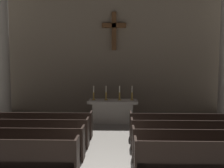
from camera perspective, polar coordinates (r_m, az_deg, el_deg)
pew_left_row_1 at (r=7.35m, az=-21.50°, el=-13.87°), size 3.59×0.50×0.95m
pew_left_row_2 at (r=8.29m, az=-18.55°, el=-11.57°), size 3.59×0.50×0.95m
pew_left_row_3 at (r=9.25m, az=-16.23°, el=-9.72°), size 3.59×0.50×0.95m
pew_left_row_4 at (r=10.23m, az=-14.38°, el=-8.22°), size 3.59×0.50×0.95m
pew_right_row_1 at (r=7.12m, az=19.74°, el=-14.47°), size 3.59×0.50×0.95m
pew_right_row_2 at (r=8.08m, az=17.38°, el=-11.98°), size 3.59×0.50×0.95m
pew_right_row_3 at (r=9.06m, az=15.57°, el=-10.02°), size 3.59×0.50×0.95m
pew_right_row_4 at (r=10.06m, az=14.13°, el=-8.44°), size 3.59×0.50×0.95m
column_left_second at (r=13.49m, az=-22.36°, el=6.70°), size 1.18×1.18×6.68m
altar at (r=12.18m, az=0.16°, el=-5.59°), size 2.20×0.90×1.01m
candlestick_outer_left at (r=12.12m, az=-3.86°, el=-2.42°), size 0.16×0.16×0.63m
candlestick_inner_left at (r=12.08m, az=-1.26°, el=-2.44°), size 0.16×0.16×0.63m
candlestick_inner_right at (r=12.06m, az=1.59°, el=-2.45°), size 0.16×0.16×0.63m
candlestick_outer_right at (r=12.07m, az=4.20°, el=-2.46°), size 0.16×0.16×0.63m
apse_with_cross at (r=14.33m, az=0.44°, el=9.39°), size 11.55×0.48×7.69m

